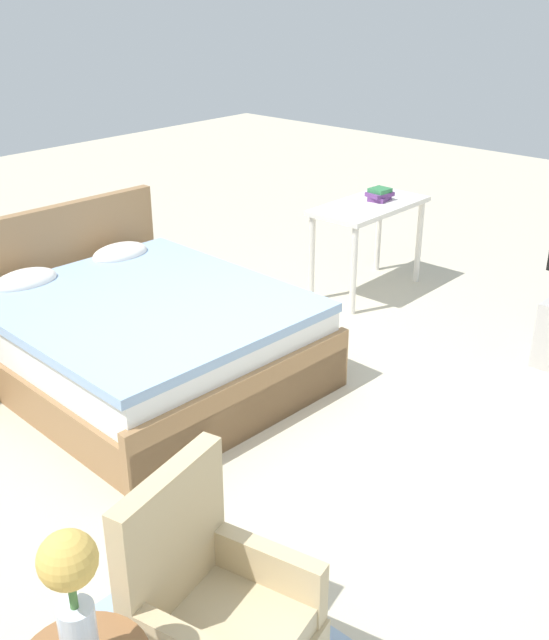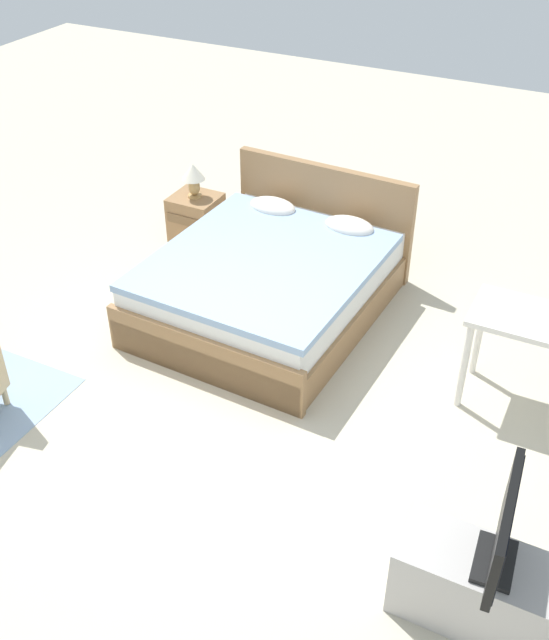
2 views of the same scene
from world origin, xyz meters
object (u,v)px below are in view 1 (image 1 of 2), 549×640
Objects in this scene: flower_vase at (72,588)px; vanity_desk at (369,217)px; bed at (137,334)px; armchair_by_window_right at (214,615)px; book_stack at (380,194)px.

flower_vase is 0.46× the size of vanity_desk.
bed is at bearing 48.87° from flower_vase.
armchair_by_window_right reaches higher than vanity_desk.
bed is 2.35× the size of armchair_by_window_right.
bed is 2.08× the size of vanity_desk.
flower_vase reaches higher than vanity_desk.
vanity_desk is 4.61× the size of book_stack.
book_stack is (0.13, -0.01, 0.16)m from vanity_desk.
armchair_by_window_right is at bearing -152.95° from book_stack.
bed is at bearing 57.73° from armchair_by_window_right.
flower_vase reaches higher than bed.
bed is 2.93m from flower_vase.
bed reaches higher than book_stack.
book_stack is (2.35, -0.27, 0.51)m from bed.
bed is 4.53× the size of flower_vase.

